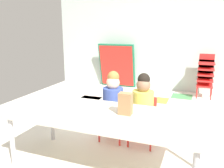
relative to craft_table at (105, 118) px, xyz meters
name	(u,v)px	position (x,y,z in m)	size (l,w,h in m)	color
ground_plane	(133,137)	(0.08, 0.81, -0.57)	(5.55, 5.49, 0.02)	silver
back_wall	(167,36)	(0.09, 3.55, 0.70)	(5.55, 0.10, 2.53)	#B2C1B7
craft_table	(105,118)	(0.00, 0.00, 0.00)	(1.94, 0.81, 0.61)	beige
seated_child_near_camera	(113,100)	(-0.15, 0.63, -0.01)	(0.34, 0.34, 0.92)	red
seated_child_middle_seat	(143,103)	(0.24, 0.63, -0.01)	(0.32, 0.32, 0.92)	red
kid_chair_red_stack	(206,73)	(0.97, 3.17, -0.04)	(0.32, 0.30, 0.92)	red
folded_activity_table	(117,66)	(-1.07, 3.35, -0.02)	(0.90, 0.29, 1.09)	#19724C
paper_bag_brown	(125,104)	(0.20, 0.06, 0.16)	(0.13, 0.09, 0.22)	#9E754C
paper_plate_near_edge	(59,103)	(-0.62, 0.12, 0.05)	(0.18, 0.18, 0.01)	white
paper_plate_center_table	(69,112)	(-0.35, -0.09, 0.05)	(0.18, 0.18, 0.01)	white
donut_powdered_on_plate	(59,101)	(-0.62, 0.12, 0.07)	(0.11, 0.11, 0.03)	white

